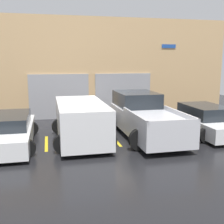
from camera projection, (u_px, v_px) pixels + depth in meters
ground_plane at (105, 129)px, 13.96m from camera, size 28.00×28.00×0.00m
shophouse_building at (94, 69)px, 16.60m from camera, size 16.59×0.68×5.81m
pickup_truck at (144, 117)px, 12.54m from camera, size 2.59×5.51×1.84m
sedan_white at (205, 120)px, 12.93m from camera, size 2.19×4.43×1.31m
sedan_side at (81, 120)px, 11.60m from camera, size 2.37×4.52×1.64m
van_right at (8, 131)px, 11.05m from camera, size 2.18×4.76×1.24m
parking_stripe_left at (46, 143)px, 11.44m from camera, size 0.12×2.20×0.01m
parking_stripe_centre at (115, 139)px, 12.07m from camera, size 0.12×2.20×0.01m
parking_stripe_right at (176, 135)px, 12.70m from camera, size 0.12×2.20×0.01m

